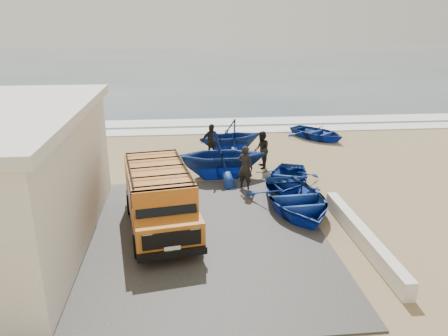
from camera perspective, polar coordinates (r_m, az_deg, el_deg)
name	(u,v)px	position (r m, az deg, el deg)	size (l,w,h in m)	color
ground	(198,211)	(16.14, -3.39, -5.66)	(160.00, 160.00, 0.00)	#947C56
slab	(138,239)	(14.41, -11.12, -9.09)	(12.00, 10.00, 0.05)	#423F3C
ocean	(183,64)	(71.00, -5.37, 13.39)	(180.00, 88.00, 0.01)	#385166
surf_line	(190,131)	(27.51, -4.46, 4.80)	(180.00, 1.60, 0.06)	white
surf_wash	(189,123)	(29.94, -4.58, 5.93)	(180.00, 2.20, 0.04)	white
parapet	(363,237)	(14.42, 17.64, -8.53)	(0.35, 6.00, 0.55)	silver
van	(159,196)	(14.57, -8.44, -3.69)	(2.76, 5.26, 2.15)	orange
boat_near_left	(296,200)	(16.19, 9.37, -4.08)	(3.11, 4.35, 0.90)	navy
boat_near_right	(287,178)	(18.51, 8.29, -1.35)	(2.49, 3.48, 0.72)	navy
boat_mid_left	(220,155)	(19.17, -0.47, 1.72)	(3.41, 3.95, 2.08)	navy
boat_far_left	(230,136)	(22.92, 0.81, 4.19)	(2.91, 3.37, 1.77)	navy
boat_far_right	(317,133)	(26.29, 12.08, 4.51)	(2.49, 3.48, 0.72)	navy
fisherman_front	(245,168)	(17.92, 2.79, 0.06)	(0.67, 0.44, 1.85)	black
fisherman_middle	(262,150)	(20.53, 4.93, 2.36)	(0.86, 0.67, 1.77)	black
fisherman_back	(211,142)	(21.74, -1.68, 3.43)	(1.06, 0.44, 1.82)	black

